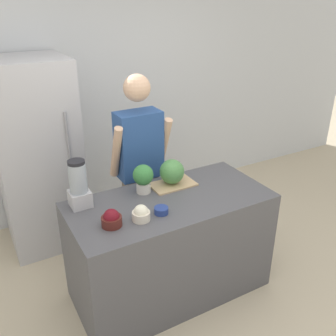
# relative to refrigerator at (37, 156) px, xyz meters

# --- Properties ---
(ground_plane) EXTENTS (14.00, 14.00, 0.00)m
(ground_plane) POSITION_rel_refrigerator_xyz_m (0.72, -1.67, -0.92)
(ground_plane) COLOR beige
(wall_back) EXTENTS (8.00, 0.06, 2.60)m
(wall_back) POSITION_rel_refrigerator_xyz_m (0.72, 0.41, 0.38)
(wall_back) COLOR silver
(wall_back) RESTS_ON ground_plane
(counter_island) EXTENTS (1.57, 0.75, 0.89)m
(counter_island) POSITION_rel_refrigerator_xyz_m (0.72, -1.29, -0.47)
(counter_island) COLOR #4C4C51
(counter_island) RESTS_ON ground_plane
(refrigerator) EXTENTS (0.72, 0.75, 1.83)m
(refrigerator) POSITION_rel_refrigerator_xyz_m (0.00, 0.00, 0.00)
(refrigerator) COLOR #B7B7BC
(refrigerator) RESTS_ON ground_plane
(person) EXTENTS (0.53, 0.27, 1.74)m
(person) POSITION_rel_refrigerator_xyz_m (0.74, -0.70, -0.01)
(person) COLOR gray
(person) RESTS_ON ground_plane
(cutting_board) EXTENTS (0.37, 0.22, 0.01)m
(cutting_board) POSITION_rel_refrigerator_xyz_m (0.86, -1.10, -0.02)
(cutting_board) COLOR tan
(cutting_board) RESTS_ON counter_island
(watermelon) EXTENTS (0.20, 0.20, 0.20)m
(watermelon) POSITION_rel_refrigerator_xyz_m (0.86, -1.08, 0.09)
(watermelon) COLOR #4C8C47
(watermelon) RESTS_ON cutting_board
(bowl_cherries) EXTENTS (0.14, 0.14, 0.12)m
(bowl_cherries) POSITION_rel_refrigerator_xyz_m (0.20, -1.41, 0.02)
(bowl_cherries) COLOR #511E19
(bowl_cherries) RESTS_ON counter_island
(bowl_cream) EXTENTS (0.13, 0.13, 0.12)m
(bowl_cream) POSITION_rel_refrigerator_xyz_m (0.40, -1.44, 0.02)
(bowl_cream) COLOR beige
(bowl_cream) RESTS_ON counter_island
(bowl_small_blue) EXTENTS (0.10, 0.10, 0.05)m
(bowl_small_blue) POSITION_rel_refrigerator_xyz_m (0.57, -1.44, -0.00)
(bowl_small_blue) COLOR navy
(bowl_small_blue) RESTS_ON counter_island
(blender) EXTENTS (0.15, 0.15, 0.37)m
(blender) POSITION_rel_refrigerator_xyz_m (0.09, -1.05, 0.14)
(blender) COLOR #B7B7BC
(blender) RESTS_ON counter_island
(potted_plant) EXTENTS (0.16, 0.16, 0.23)m
(potted_plant) POSITION_rel_refrigerator_xyz_m (0.60, -1.09, 0.10)
(potted_plant) COLOR beige
(potted_plant) RESTS_ON counter_island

